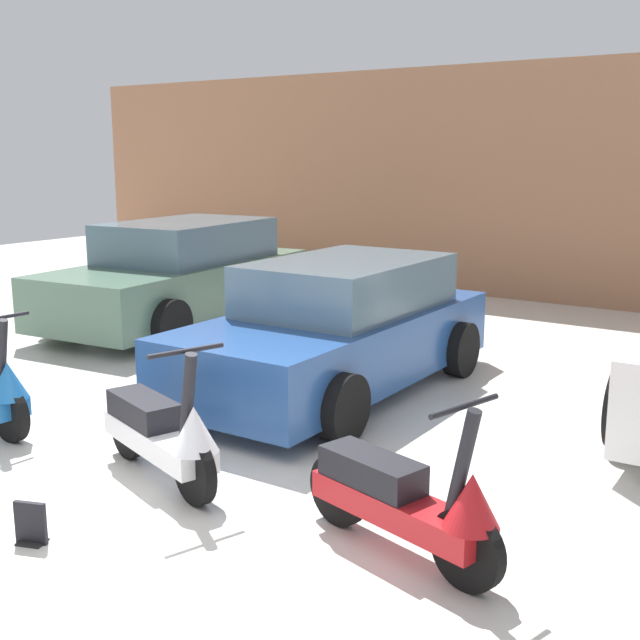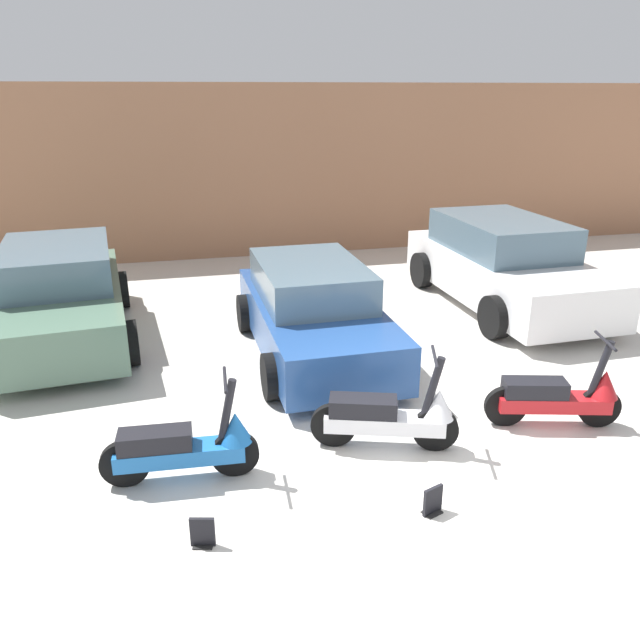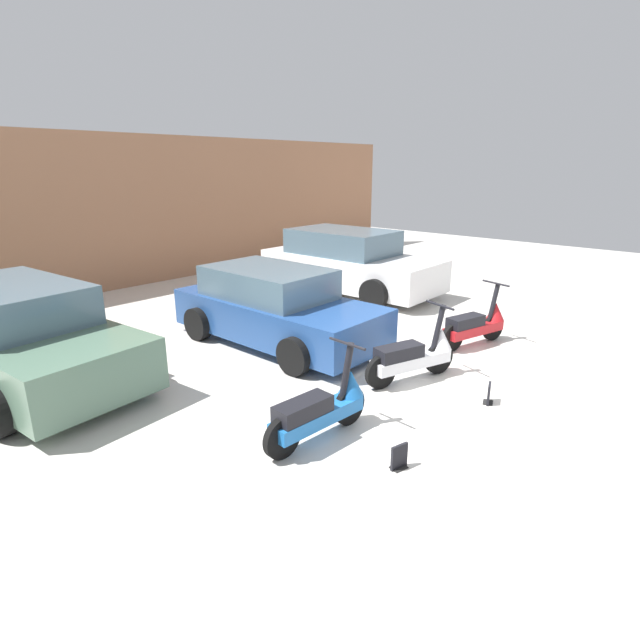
{
  "view_description": "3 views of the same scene",
  "coord_description": "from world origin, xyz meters",
  "px_view_note": "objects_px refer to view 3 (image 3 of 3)",
  "views": [
    {
      "loc": [
        3.67,
        -3.04,
        2.28
      ],
      "look_at": [
        0.12,
        2.16,
        0.95
      ],
      "focal_mm": 45.0,
      "sensor_mm": 36.0,
      "label": 1
    },
    {
      "loc": [
        -2.2,
        -4.53,
        3.45
      ],
      "look_at": [
        -0.57,
        2.31,
        0.85
      ],
      "focal_mm": 35.0,
      "sensor_mm": 36.0,
      "label": 2
    },
    {
      "loc": [
        -5.88,
        -2.64,
        2.88
      ],
      "look_at": [
        -0.63,
        2.1,
        0.68
      ],
      "focal_mm": 28.0,
      "sensor_mm": 36.0,
      "label": 3
    }
  ],
  "objects_px": {
    "scooter_front_center": "(477,324)",
    "placard_near_left_scooter": "(399,458)",
    "car_rear_right": "(349,263)",
    "car_rear_center": "(276,308)",
    "scooter_front_right": "(415,355)",
    "car_rear_left": "(20,337)",
    "placard_near_right_scooter": "(489,395)",
    "scooter_front_left": "(322,408)"
  },
  "relations": [
    {
      "from": "car_rear_left",
      "to": "car_rear_right",
      "type": "bearing_deg",
      "value": 83.88
    },
    {
      "from": "scooter_front_left",
      "to": "car_rear_center",
      "type": "xyz_separation_m",
      "value": [
        1.81,
        2.67,
        0.24
      ]
    },
    {
      "from": "scooter_front_right",
      "to": "placard_near_left_scooter",
      "type": "bearing_deg",
      "value": -133.83
    },
    {
      "from": "car_rear_center",
      "to": "placard_near_left_scooter",
      "type": "xyz_separation_m",
      "value": [
        -1.74,
        -3.63,
        -0.49
      ]
    },
    {
      "from": "car_rear_right",
      "to": "placard_near_right_scooter",
      "type": "relative_size",
      "value": 16.48
    },
    {
      "from": "car_rear_left",
      "to": "placard_near_left_scooter",
      "type": "relative_size",
      "value": 15.98
    },
    {
      "from": "scooter_front_left",
      "to": "scooter_front_center",
      "type": "height_order",
      "value": "same"
    },
    {
      "from": "car_rear_right",
      "to": "car_rear_center",
      "type": "bearing_deg",
      "value": -71.02
    },
    {
      "from": "car_rear_right",
      "to": "placard_near_left_scooter",
      "type": "distance_m",
      "value": 7.31
    },
    {
      "from": "scooter_front_center",
      "to": "car_rear_center",
      "type": "height_order",
      "value": "car_rear_center"
    },
    {
      "from": "scooter_front_left",
      "to": "placard_near_right_scooter",
      "type": "bearing_deg",
      "value": -22.82
    },
    {
      "from": "scooter_front_right",
      "to": "scooter_front_center",
      "type": "xyz_separation_m",
      "value": [
        1.92,
        0.0,
        -0.01
      ]
    },
    {
      "from": "car_rear_left",
      "to": "placard_near_right_scooter",
      "type": "relative_size",
      "value": 15.98
    },
    {
      "from": "car_rear_center",
      "to": "car_rear_left",
      "type": "bearing_deg",
      "value": -112.94
    },
    {
      "from": "scooter_front_left",
      "to": "car_rear_center",
      "type": "distance_m",
      "value": 3.23
    },
    {
      "from": "scooter_front_left",
      "to": "placard_near_left_scooter",
      "type": "relative_size",
      "value": 5.63
    },
    {
      "from": "car_rear_center",
      "to": "scooter_front_right",
      "type": "bearing_deg",
      "value": 3.91
    },
    {
      "from": "scooter_front_right",
      "to": "car_rear_left",
      "type": "bearing_deg",
      "value": 150.68
    },
    {
      "from": "scooter_front_right",
      "to": "scooter_front_center",
      "type": "distance_m",
      "value": 1.92
    },
    {
      "from": "car_rear_left",
      "to": "car_rear_right",
      "type": "distance_m",
      "value": 7.04
    },
    {
      "from": "placard_near_left_scooter",
      "to": "placard_near_right_scooter",
      "type": "distance_m",
      "value": 1.96
    },
    {
      "from": "scooter_front_center",
      "to": "placard_near_left_scooter",
      "type": "distance_m",
      "value": 4.02
    },
    {
      "from": "car_rear_center",
      "to": "car_rear_right",
      "type": "bearing_deg",
      "value": 109.55
    },
    {
      "from": "scooter_front_right",
      "to": "scooter_front_center",
      "type": "height_order",
      "value": "scooter_front_right"
    },
    {
      "from": "scooter_front_center",
      "to": "car_rear_right",
      "type": "bearing_deg",
      "value": 84.21
    },
    {
      "from": "car_rear_left",
      "to": "placard_near_right_scooter",
      "type": "distance_m",
      "value": 6.28
    },
    {
      "from": "scooter_front_center",
      "to": "placard_near_left_scooter",
      "type": "relative_size",
      "value": 5.51
    },
    {
      "from": "car_rear_left",
      "to": "scooter_front_left",
      "type": "bearing_deg",
      "value": 16.2
    },
    {
      "from": "scooter_front_left",
      "to": "scooter_front_right",
      "type": "relative_size",
      "value": 1.01
    },
    {
      "from": "car_rear_right",
      "to": "placard_near_left_scooter",
      "type": "bearing_deg",
      "value": -48.5
    },
    {
      "from": "scooter_front_left",
      "to": "car_rear_right",
      "type": "bearing_deg",
      "value": 40.1
    },
    {
      "from": "scooter_front_right",
      "to": "car_rear_right",
      "type": "relative_size",
      "value": 0.34
    },
    {
      "from": "car_rear_right",
      "to": "placard_near_left_scooter",
      "type": "relative_size",
      "value": 16.48
    },
    {
      "from": "scooter_front_left",
      "to": "scooter_front_center",
      "type": "relative_size",
      "value": 1.02
    },
    {
      "from": "scooter_front_left",
      "to": "car_rear_left",
      "type": "distance_m",
      "value": 4.39
    },
    {
      "from": "scooter_front_right",
      "to": "car_rear_center",
      "type": "bearing_deg",
      "value": 112.86
    },
    {
      "from": "scooter_front_left",
      "to": "scooter_front_right",
      "type": "bearing_deg",
      "value": 5.94
    },
    {
      "from": "scooter_front_center",
      "to": "placard_near_right_scooter",
      "type": "distance_m",
      "value": 2.22
    },
    {
      "from": "placard_near_right_scooter",
      "to": "car_rear_center",
      "type": "bearing_deg",
      "value": 93.38
    },
    {
      "from": "car_rear_right",
      "to": "placard_near_right_scooter",
      "type": "height_order",
      "value": "car_rear_right"
    },
    {
      "from": "car_rear_center",
      "to": "placard_near_left_scooter",
      "type": "relative_size",
      "value": 14.33
    },
    {
      "from": "scooter_front_center",
      "to": "placard_near_right_scooter",
      "type": "bearing_deg",
      "value": -135.56
    }
  ]
}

